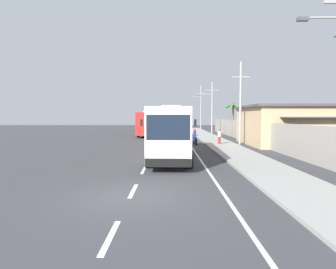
{
  "coord_description": "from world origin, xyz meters",
  "views": [
    {
      "loc": [
        1.51,
        -9.93,
        3.03
      ],
      "look_at": [
        1.33,
        9.42,
        1.7
      ],
      "focal_mm": 28.72,
      "sensor_mm": 36.0,
      "label": 1
    }
  ],
  "objects": [
    {
      "name": "utility_pole_far",
      "position": [
        8.41,
        35.39,
        4.68
      ],
      "size": [
        3.41,
        0.24,
        8.75
      ],
      "color": "#9E9E99",
      "rests_on": "ground"
    },
    {
      "name": "lane_markings",
      "position": [
        2.31,
        14.37,
        0.0
      ],
      "size": [
        3.74,
        71.0,
        0.01
      ],
      "color": "white",
      "rests_on": "ground"
    },
    {
      "name": "pedestrian_near_kerb",
      "position": [
        6.57,
        17.83,
        0.96
      ],
      "size": [
        0.36,
        0.36,
        1.57
      ],
      "rotation": [
        0.0,
        0.0,
        0.07
      ],
      "color": "red",
      "rests_on": "sidewalk_kerb"
    },
    {
      "name": "coach_bus_foreground",
      "position": [
        1.54,
        9.44,
        1.99
      ],
      "size": [
        3.1,
        11.02,
        3.82
      ],
      "color": "silver",
      "rests_on": "ground"
    },
    {
      "name": "utility_pole_mid",
      "position": [
        8.85,
        18.44,
        4.49
      ],
      "size": [
        1.86,
        0.24,
        8.67
      ],
      "color": "#9E9E99",
      "rests_on": "ground"
    },
    {
      "name": "motorcycle_beside_bus",
      "position": [
        4.11,
        18.63,
        0.67
      ],
      "size": [
        0.56,
        1.96,
        1.65
      ],
      "color": "black",
      "rests_on": "ground"
    },
    {
      "name": "coach_bus_far_lane",
      "position": [
        -1.62,
        31.38,
        1.99
      ],
      "size": [
        3.45,
        11.44,
        3.83
      ],
      "color": "red",
      "rests_on": "ground"
    },
    {
      "name": "roadside_building",
      "position": [
        15.13,
        18.62,
        2.09
      ],
      "size": [
        11.65,
        9.96,
        4.14
      ],
      "color": "tan",
      "rests_on": "ground"
    },
    {
      "name": "boundary_wall",
      "position": [
        10.6,
        14.0,
        1.22
      ],
      "size": [
        0.24,
        60.0,
        2.44
      ],
      "primitive_type": "cube",
      "color": "#9E998E",
      "rests_on": "ground"
    },
    {
      "name": "utility_pole_distant",
      "position": [
        8.43,
        52.33,
        5.28
      ],
      "size": [
        3.57,
        0.24,
        9.99
      ],
      "color": "#9E9E99",
      "rests_on": "ground"
    },
    {
      "name": "palm_nearest",
      "position": [
        10.54,
        29.03,
        3.87
      ],
      "size": [
        3.77,
        3.66,
        4.95
      ],
      "color": "brown",
      "rests_on": "ground"
    },
    {
      "name": "sidewalk_kerb",
      "position": [
        6.8,
        10.0,
        0.07
      ],
      "size": [
        3.2,
        90.0,
        0.14
      ],
      "primitive_type": "cube",
      "color": "#999993",
      "rests_on": "ground"
    },
    {
      "name": "ground_plane",
      "position": [
        0.0,
        0.0,
        0.0
      ],
      "size": [
        160.0,
        160.0,
        0.0
      ],
      "primitive_type": "plane",
      "color": "#3A3A3F"
    }
  ]
}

